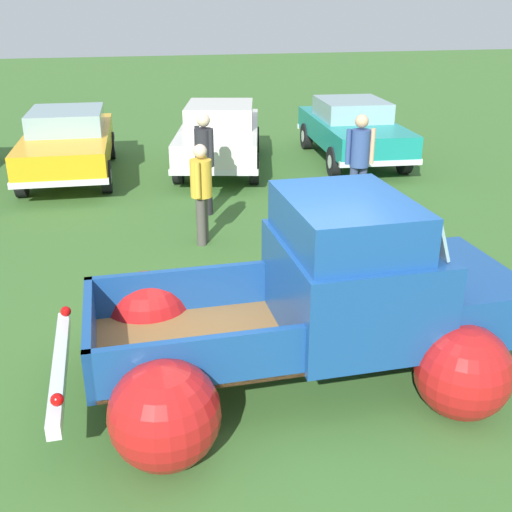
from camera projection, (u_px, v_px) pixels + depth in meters
ground_plane at (288, 377)px, 6.44m from camera, size 80.00×80.00×0.00m
vintage_pickup_truck at (326, 309)px, 6.23m from camera, size 4.64×2.81×1.96m
show_car_1 at (68, 141)px, 13.51m from camera, size 2.02×4.64×1.43m
show_car_2 at (220, 133)px, 14.26m from camera, size 2.80×4.80×1.43m
show_car_3 at (352, 128)px, 14.86m from camera, size 2.17×4.49×1.43m
spectator_0 at (201, 188)px, 9.63m from camera, size 0.44×0.52×1.62m
spectator_1 at (204, 157)px, 10.97m from camera, size 0.45×0.52×1.83m
spectator_2 at (359, 158)px, 10.99m from camera, size 0.54×0.37×1.80m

